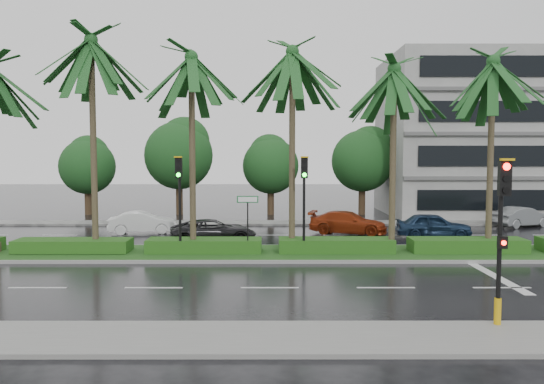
{
  "coord_description": "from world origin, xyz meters",
  "views": [
    {
      "loc": [
        0.06,
        -22.94,
        4.56
      ],
      "look_at": [
        0.08,
        1.5,
        2.85
      ],
      "focal_mm": 35.0,
      "sensor_mm": 36.0,
      "label": 1
    }
  ],
  "objects_px": {
    "car_darkgrey": "(214,231)",
    "car_blue": "(433,225)",
    "signal_near": "(501,235)",
    "car_red": "(348,223)",
    "street_sign": "(248,210)",
    "car_white": "(143,222)",
    "signal_median_left": "(179,191)",
    "car_grey": "(522,217)"
  },
  "relations": [
    {
      "from": "car_darkgrey",
      "to": "signal_median_left",
      "type": "bearing_deg",
      "value": 153.43
    },
    {
      "from": "car_red",
      "to": "signal_near",
      "type": "bearing_deg",
      "value": -159.22
    },
    {
      "from": "street_sign",
      "to": "car_blue",
      "type": "xyz_separation_m",
      "value": [
        10.0,
        5.55,
        -1.44
      ]
    },
    {
      "from": "car_darkgrey",
      "to": "car_blue",
      "type": "distance_m",
      "value": 12.07
    },
    {
      "from": "signal_median_left",
      "to": "street_sign",
      "type": "bearing_deg",
      "value": 3.47
    },
    {
      "from": "car_white",
      "to": "car_darkgrey",
      "type": "relative_size",
      "value": 0.87
    },
    {
      "from": "signal_median_left",
      "to": "car_grey",
      "type": "bearing_deg",
      "value": 27.03
    },
    {
      "from": "signal_near",
      "to": "car_white",
      "type": "xyz_separation_m",
      "value": [
        -13.45,
        17.09,
        -1.87
      ]
    },
    {
      "from": "signal_near",
      "to": "signal_median_left",
      "type": "distance_m",
      "value": 13.93
    },
    {
      "from": "car_white",
      "to": "signal_median_left",
      "type": "bearing_deg",
      "value": -164.68
    },
    {
      "from": "street_sign",
      "to": "car_red",
      "type": "bearing_deg",
      "value": 52.16
    },
    {
      "from": "car_white",
      "to": "car_blue",
      "type": "height_order",
      "value": "car_blue"
    },
    {
      "from": "signal_median_left",
      "to": "car_blue",
      "type": "height_order",
      "value": "signal_median_left"
    },
    {
      "from": "car_darkgrey",
      "to": "car_grey",
      "type": "relative_size",
      "value": 1.14
    },
    {
      "from": "car_white",
      "to": "car_darkgrey",
      "type": "distance_m",
      "value": 5.61
    },
    {
      "from": "signal_near",
      "to": "car_red",
      "type": "xyz_separation_m",
      "value": [
        -1.5,
        16.95,
        -1.85
      ]
    },
    {
      "from": "signal_near",
      "to": "street_sign",
      "type": "relative_size",
      "value": 1.68
    },
    {
      "from": "street_sign",
      "to": "car_grey",
      "type": "relative_size",
      "value": 0.67
    },
    {
      "from": "signal_median_left",
      "to": "car_red",
      "type": "distance_m",
      "value": 11.42
    },
    {
      "from": "street_sign",
      "to": "car_red",
      "type": "relative_size",
      "value": 0.58
    },
    {
      "from": "car_darkgrey",
      "to": "car_grey",
      "type": "xyz_separation_m",
      "value": [
        18.95,
        6.14,
        0.03
      ]
    },
    {
      "from": "car_white",
      "to": "car_grey",
      "type": "distance_m",
      "value": 23.62
    },
    {
      "from": "car_red",
      "to": "car_darkgrey",
      "type": "bearing_deg",
      "value": 128.97
    },
    {
      "from": "signal_median_left",
      "to": "car_white",
      "type": "bearing_deg",
      "value": 115.0
    },
    {
      "from": "signal_near",
      "to": "street_sign",
      "type": "distance_m",
      "value": 12.11
    },
    {
      "from": "street_sign",
      "to": "car_white",
      "type": "bearing_deg",
      "value": 131.77
    },
    {
      "from": "car_blue",
      "to": "car_darkgrey",
      "type": "bearing_deg",
      "value": 103.78
    },
    {
      "from": "signal_near",
      "to": "car_red",
      "type": "bearing_deg",
      "value": 95.06
    },
    {
      "from": "signal_median_left",
      "to": "car_darkgrey",
      "type": "distance_m",
      "value": 4.82
    },
    {
      "from": "car_red",
      "to": "street_sign",
      "type": "bearing_deg",
      "value": 157.88
    },
    {
      "from": "car_red",
      "to": "car_grey",
      "type": "relative_size",
      "value": 1.15
    },
    {
      "from": "signal_median_left",
      "to": "car_grey",
      "type": "distance_m",
      "value": 22.57
    },
    {
      "from": "signal_near",
      "to": "signal_median_left",
      "type": "relative_size",
      "value": 1.0
    },
    {
      "from": "street_sign",
      "to": "car_blue",
      "type": "bearing_deg",
      "value": 29.04
    },
    {
      "from": "street_sign",
      "to": "car_darkgrey",
      "type": "bearing_deg",
      "value": 116.73
    },
    {
      "from": "car_darkgrey",
      "to": "car_red",
      "type": "bearing_deg",
      "value": -78.86
    },
    {
      "from": "car_white",
      "to": "car_darkgrey",
      "type": "height_order",
      "value": "car_white"
    },
    {
      "from": "car_red",
      "to": "car_white",
      "type": "bearing_deg",
      "value": 105.04
    },
    {
      "from": "signal_near",
      "to": "car_darkgrey",
      "type": "relative_size",
      "value": 0.98
    },
    {
      "from": "signal_near",
      "to": "car_blue",
      "type": "distance_m",
      "value": 15.82
    },
    {
      "from": "street_sign",
      "to": "car_darkgrey",
      "type": "height_order",
      "value": "street_sign"
    },
    {
      "from": "car_darkgrey",
      "to": "car_blue",
      "type": "relative_size",
      "value": 1.1
    }
  ]
}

